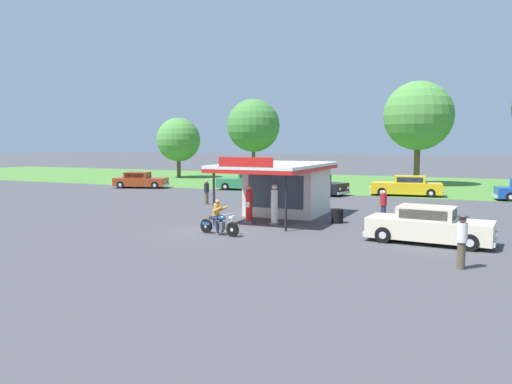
{
  "coord_description": "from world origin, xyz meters",
  "views": [
    {
      "loc": [
        10.91,
        -20.7,
        4.11
      ],
      "look_at": [
        -0.3,
        4.37,
        1.4
      ],
      "focal_mm": 35.4,
      "sensor_mm": 36.0,
      "label": 1
    }
  ],
  "objects": [
    {
      "name": "bystander_admiring_sedan",
      "position": [
        -5.72,
        8.43,
        0.84
      ],
      "size": [
        0.34,
        0.34,
        1.61
      ],
      "color": "brown",
      "rests_on": "ground"
    },
    {
      "name": "service_station_kiosk",
      "position": [
        0.85,
        5.8,
        1.73
      ],
      "size": [
        4.69,
        7.79,
        3.41
      ],
      "color": "silver",
      "rests_on": "ground"
    },
    {
      "name": "featured_classic_sedan",
      "position": [
        9.05,
        0.73,
        0.7
      ],
      "size": [
        5.19,
        2.19,
        1.51
      ],
      "color": "beige",
      "rests_on": "ground"
    },
    {
      "name": "bystander_leaning_by_kiosk",
      "position": [
        6.34,
        5.83,
        0.85
      ],
      "size": [
        0.34,
        0.34,
        1.62
      ],
      "color": "#2D3351",
      "rests_on": "ground"
    },
    {
      "name": "gas_pump_nearside",
      "position": [
        0.15,
        2.5,
        0.88
      ],
      "size": [
        0.44,
        0.44,
        1.93
      ],
      "color": "slate",
      "rests_on": "ground"
    },
    {
      "name": "tree_oak_distant_spare",
      "position": [
        -21.4,
        29.26,
        4.3
      ],
      "size": [
        5.06,
        5.06,
        6.94
      ],
      "color": "brown",
      "rests_on": "ground"
    },
    {
      "name": "tree_oak_centre",
      "position": [
        -12.32,
        30.53,
        5.82
      ],
      "size": [
        5.84,
        5.84,
        8.87
      ],
      "color": "brown",
      "rests_on": "ground"
    },
    {
      "name": "motorcycle_with_rider",
      "position": [
        0.31,
        -1.1,
        0.65
      ],
      "size": [
        2.16,
        0.8,
        1.58
      ],
      "color": "black",
      "rests_on": "ground"
    },
    {
      "name": "parked_car_back_row_left",
      "position": [
        5.74,
        19.34,
        0.71
      ],
      "size": [
        5.59,
        2.49,
        1.55
      ],
      "color": "gold",
      "rests_on": "ground"
    },
    {
      "name": "parked_car_back_row_right",
      "position": [
        -0.88,
        17.44,
        0.72
      ],
      "size": [
        5.2,
        3.06,
        1.6
      ],
      "color": "black",
      "rests_on": "ground"
    },
    {
      "name": "parked_car_back_row_far_left",
      "position": [
        -17.23,
        16.55,
        0.66
      ],
      "size": [
        5.15,
        3.16,
        1.43
      ],
      "color": "#993819",
      "rests_on": "ground"
    },
    {
      "name": "tree_oak_far_right",
      "position": [
        5.1,
        29.85,
        6.51
      ],
      "size": [
        6.58,
        6.58,
        9.93
      ],
      "color": "brown",
      "rests_on": "ground"
    },
    {
      "name": "spare_tire_stack",
      "position": [
        4.3,
        4.28,
        0.36
      ],
      "size": [
        0.6,
        0.6,
        0.72
      ],
      "color": "black",
      "rests_on": "ground"
    },
    {
      "name": "parked_car_back_row_centre",
      "position": [
        -7.43,
        18.79,
        0.72
      ],
      "size": [
        5.66,
        2.75,
        1.6
      ],
      "color": "#2D844C",
      "rests_on": "ground"
    },
    {
      "name": "grass_verge_strip",
      "position": [
        0.0,
        30.0,
        0.0
      ],
      "size": [
        120.0,
        24.0,
        0.01
      ],
      "primitive_type": "cube",
      "color": "#477A33",
      "rests_on": "ground"
    },
    {
      "name": "ground_plane",
      "position": [
        0.0,
        0.0,
        0.0
      ],
      "size": [
        300.0,
        300.0,
        0.0
      ],
      "primitive_type": "plane",
      "color": "#424247"
    },
    {
      "name": "gas_pump_offside",
      "position": [
        1.55,
        2.5,
        0.93
      ],
      "size": [
        0.44,
        0.44,
        2.02
      ],
      "color": "slate",
      "rests_on": "ground"
    },
    {
      "name": "bystander_strolling_foreground",
      "position": [
        10.44,
        -3.28,
        0.95
      ],
      "size": [
        0.38,
        0.38,
        1.76
      ],
      "color": "brown",
      "rests_on": "ground"
    }
  ]
}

